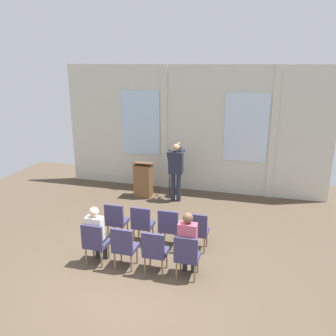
# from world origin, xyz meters

# --- Properties ---
(ground_plane) EXTENTS (13.77, 13.77, 0.00)m
(ground_plane) POSITION_xyz_m (0.00, 0.00, 0.00)
(ground_plane) COLOR brown
(rear_partition) EXTENTS (8.53, 0.14, 4.04)m
(rear_partition) POSITION_xyz_m (0.03, 5.29, 2.03)
(rear_partition) COLOR beige
(rear_partition) RESTS_ON ground
(speaker) EXTENTS (0.50, 0.69, 1.79)m
(speaker) POSITION_xyz_m (-0.23, 4.18, 1.04)
(speaker) COLOR #232838
(speaker) RESTS_ON ground
(mic_stand) EXTENTS (0.28, 0.28, 1.55)m
(mic_stand) POSITION_xyz_m (-0.49, 4.43, 0.34)
(mic_stand) COLOR black
(mic_stand) RESTS_ON ground
(lectern) EXTENTS (0.60, 0.48, 1.16)m
(lectern) POSITION_xyz_m (-1.30, 4.24, 0.55)
(lectern) COLOR brown
(lectern) RESTS_ON ground
(chair_r0_c0) EXTENTS (0.46, 0.44, 0.94)m
(chair_r0_c0) POSITION_xyz_m (-0.98, 1.37, 0.53)
(chair_r0_c0) COLOR olive
(chair_r0_c0) RESTS_ON ground
(chair_r0_c1) EXTENTS (0.46, 0.44, 0.94)m
(chair_r0_c1) POSITION_xyz_m (-0.33, 1.37, 0.53)
(chair_r0_c1) COLOR olive
(chair_r0_c1) RESTS_ON ground
(chair_r0_c2) EXTENTS (0.46, 0.44, 0.94)m
(chair_r0_c2) POSITION_xyz_m (0.33, 1.37, 0.53)
(chair_r0_c2) COLOR olive
(chair_r0_c2) RESTS_ON ground
(chair_r0_c3) EXTENTS (0.46, 0.44, 0.94)m
(chair_r0_c3) POSITION_xyz_m (0.98, 1.37, 0.53)
(chair_r0_c3) COLOR olive
(chair_r0_c3) RESTS_ON ground
(chair_r1_c0) EXTENTS (0.46, 0.44, 0.94)m
(chair_r1_c0) POSITION_xyz_m (-0.98, 0.28, 0.53)
(chair_r1_c0) COLOR olive
(chair_r1_c0) RESTS_ON ground
(audience_r1_c0) EXTENTS (0.36, 0.39, 1.28)m
(audience_r1_c0) POSITION_xyz_m (-0.98, 0.36, 0.71)
(audience_r1_c0) COLOR #2D2D33
(audience_r1_c0) RESTS_ON ground
(chair_r1_c1) EXTENTS (0.46, 0.44, 0.94)m
(chair_r1_c1) POSITION_xyz_m (-0.33, 0.28, 0.53)
(chair_r1_c1) COLOR olive
(chair_r1_c1) RESTS_ON ground
(chair_r1_c2) EXTENTS (0.46, 0.44, 0.94)m
(chair_r1_c2) POSITION_xyz_m (0.33, 0.28, 0.53)
(chair_r1_c2) COLOR olive
(chair_r1_c2) RESTS_ON ground
(chair_r1_c3) EXTENTS (0.46, 0.44, 0.94)m
(chair_r1_c3) POSITION_xyz_m (0.98, 0.28, 0.53)
(chair_r1_c3) COLOR olive
(chair_r1_c3) RESTS_ON ground
(audience_r1_c3) EXTENTS (0.36, 0.39, 1.38)m
(audience_r1_c3) POSITION_xyz_m (0.98, 0.35, 0.77)
(audience_r1_c3) COLOR #2D2D33
(audience_r1_c3) RESTS_ON ground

